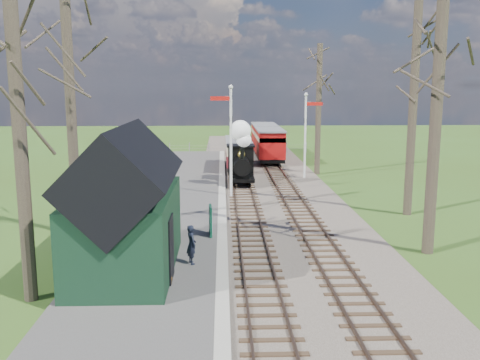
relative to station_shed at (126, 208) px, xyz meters
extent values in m
plane|color=#3A551A|center=(4.30, -4.00, -2.27)|extent=(140.00, 140.00, 0.00)
ellipsoid|color=#385B23|center=(-20.70, 56.00, -17.03)|extent=(57.60, 36.00, 16.20)
ellipsoid|color=#385B23|center=(14.30, 61.00, -20.31)|extent=(70.40, 44.00, 19.80)
ellipsoid|color=#385B23|center=(-3.70, 66.00, -18.67)|extent=(64.00, 40.00, 18.00)
cube|color=brown|center=(5.60, 18.00, -2.22)|extent=(8.00, 60.00, 0.10)
cube|color=brown|center=(3.80, 18.00, -2.13)|extent=(0.07, 60.00, 0.12)
cube|color=brown|center=(4.80, 18.00, -2.13)|extent=(0.07, 60.00, 0.12)
cube|color=#38281C|center=(4.30, 18.00, -2.17)|extent=(1.60, 60.00, 0.09)
cube|color=brown|center=(6.40, 18.00, -2.13)|extent=(0.07, 60.00, 0.12)
cube|color=brown|center=(7.40, 18.00, -2.13)|extent=(0.07, 60.00, 0.12)
cube|color=#38281C|center=(6.90, 18.00, -2.17)|extent=(1.60, 60.00, 0.09)
cube|color=#474442|center=(0.80, 10.00, -2.17)|extent=(5.00, 44.00, 0.20)
cube|color=#B2AD9E|center=(3.10, 10.00, -2.16)|extent=(0.40, 44.00, 0.21)
cube|color=black|center=(0.00, 0.00, -0.77)|extent=(3.00, 6.00, 2.60)
cube|color=black|center=(0.00, 0.00, 1.08)|extent=(3.25, 6.30, 3.25)
cube|color=black|center=(1.52, -1.00, -1.07)|extent=(0.06, 1.20, 2.00)
cylinder|color=silver|center=(3.60, 12.00, 0.73)|extent=(0.14, 0.14, 6.00)
sphere|color=silver|center=(3.60, 12.00, 3.83)|extent=(0.24, 0.24, 0.24)
cube|color=#B7140F|center=(3.05, 12.00, 3.23)|extent=(1.10, 0.08, 0.22)
cube|color=black|center=(3.60, 12.00, 2.13)|extent=(0.18, 0.06, 0.30)
cylinder|color=silver|center=(8.60, 18.00, 0.48)|extent=(0.14, 0.14, 5.50)
sphere|color=silver|center=(8.60, 18.00, 3.33)|extent=(0.24, 0.24, 0.24)
cube|color=#B7140F|center=(9.15, 18.00, 2.73)|extent=(1.10, 0.08, 0.22)
cube|color=black|center=(8.60, 18.00, 1.63)|extent=(0.18, 0.06, 0.30)
cylinder|color=#382D23|center=(-2.50, -2.00, 2.23)|extent=(0.39, 0.39, 9.00)
cylinder|color=#382D23|center=(-3.00, 5.00, 3.23)|extent=(0.41, 0.41, 11.00)
cylinder|color=#382D23|center=(10.80, 2.00, 3.73)|extent=(0.42, 0.42, 12.00)
cylinder|color=#382D23|center=(12.10, 8.00, 2.73)|extent=(0.40, 0.40, 10.00)
cylinder|color=#382D23|center=(9.80, 20.00, 2.23)|extent=(0.39, 0.39, 9.00)
cube|color=slate|center=(4.60, 32.00, -1.52)|extent=(12.60, 0.02, 0.01)
cube|color=slate|center=(4.60, 32.00, -1.82)|extent=(12.60, 0.02, 0.02)
cylinder|color=slate|center=(4.60, 32.00, -1.77)|extent=(0.08, 0.08, 1.00)
cube|color=black|center=(4.30, 15.83, -1.67)|extent=(1.50, 3.53, 0.22)
cylinder|color=black|center=(4.30, 15.30, -0.88)|extent=(0.97, 2.30, 0.97)
cube|color=black|center=(4.30, 16.89, -0.79)|extent=(1.59, 1.41, 1.77)
cylinder|color=black|center=(4.30, 14.42, -0.08)|extent=(0.25, 0.25, 0.71)
sphere|color=gold|center=(4.30, 15.57, -0.26)|extent=(0.46, 0.46, 0.46)
sphere|color=white|center=(4.40, 14.42, 0.76)|extent=(0.88, 0.88, 0.88)
sphere|color=white|center=(4.20, 14.51, 1.29)|extent=(1.24, 1.24, 1.24)
cylinder|color=black|center=(3.80, 14.78, -1.79)|extent=(0.09, 0.57, 0.57)
cylinder|color=black|center=(4.80, 14.78, -1.79)|extent=(0.09, 0.57, 0.57)
cube|color=black|center=(4.30, 21.83, -1.76)|extent=(1.68, 6.18, 0.26)
cube|color=maroon|center=(4.30, 21.83, -1.23)|extent=(1.77, 6.18, 0.79)
cube|color=#C3B093|center=(4.30, 21.83, -0.43)|extent=(1.77, 6.18, 0.79)
cube|color=slate|center=(4.30, 21.83, 0.01)|extent=(1.85, 6.36, 0.11)
cube|color=black|center=(6.90, 25.22, -1.71)|extent=(1.92, 5.06, 0.30)
cube|color=#950D0C|center=(6.90, 25.22, -1.11)|extent=(2.02, 5.06, 0.91)
cube|color=#C3B093|center=(6.90, 25.22, -0.20)|extent=(2.02, 5.06, 0.91)
cube|color=slate|center=(6.90, 25.22, 0.31)|extent=(2.12, 5.26, 0.12)
cube|color=black|center=(6.90, 30.72, -1.71)|extent=(1.92, 5.06, 0.30)
cube|color=#950D0C|center=(6.90, 30.72, -1.11)|extent=(2.02, 5.06, 0.91)
cube|color=#C3B093|center=(6.90, 30.72, -0.20)|extent=(2.02, 5.06, 0.91)
cube|color=slate|center=(6.90, 30.72, 0.31)|extent=(2.12, 5.26, 0.12)
cube|color=#0D3F2B|center=(2.63, 3.96, -1.46)|extent=(0.15, 0.83, 1.22)
cube|color=silver|center=(2.68, 3.97, -1.46)|extent=(0.08, 0.72, 1.00)
cube|color=#48311A|center=(1.29, -0.95, -1.86)|extent=(0.60, 1.32, 0.05)
cube|color=#48311A|center=(1.13, -0.98, -1.61)|extent=(0.28, 1.26, 0.54)
cube|color=#48311A|center=(1.43, -1.49, -1.98)|extent=(0.05, 0.05, 0.18)
cube|color=#48311A|center=(1.16, -0.40, -1.98)|extent=(0.05, 0.05, 0.18)
imported|color=black|center=(2.06, 0.49, -1.39)|extent=(0.48, 0.58, 1.35)
camera|label=1|loc=(3.12, -17.01, 3.93)|focal=40.00mm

